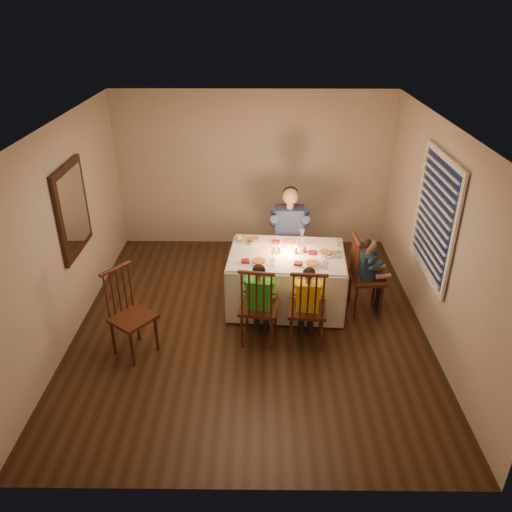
{
  "coord_description": "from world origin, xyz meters",
  "views": [
    {
      "loc": [
        0.12,
        -5.43,
        3.85
      ],
      "look_at": [
        0.07,
        0.15,
        0.94
      ],
      "focal_mm": 35.0,
      "sensor_mm": 36.0,
      "label": 1
    }
  ],
  "objects_px": {
    "chair_end": "(363,308)",
    "child_green": "(259,340)",
    "chair_near_right": "(305,342)",
    "chair_extra": "(137,351)",
    "serving_bowl": "(253,241)",
    "chair_adult": "(288,274)",
    "chair_near_left": "(259,340)",
    "adult": "(288,274)",
    "child_yellow": "(305,342)",
    "dining_table": "(287,268)",
    "child_teal": "(363,308)"
  },
  "relations": [
    {
      "from": "dining_table",
      "to": "chair_near_left",
      "type": "bearing_deg",
      "value": -109.96
    },
    {
      "from": "serving_bowl",
      "to": "child_teal",
      "type": "bearing_deg",
      "value": -15.15
    },
    {
      "from": "chair_end",
      "to": "serving_bowl",
      "type": "distance_m",
      "value": 1.8
    },
    {
      "from": "chair_extra",
      "to": "child_teal",
      "type": "xyz_separation_m",
      "value": [
        2.94,
        0.98,
        0.0
      ]
    },
    {
      "from": "chair_near_left",
      "to": "adult",
      "type": "xyz_separation_m",
      "value": [
        0.44,
        1.68,
        0.0
      ]
    },
    {
      "from": "chair_near_left",
      "to": "serving_bowl",
      "type": "relative_size",
      "value": 5.64
    },
    {
      "from": "chair_near_right",
      "to": "dining_table",
      "type": "bearing_deg",
      "value": -71.16
    },
    {
      "from": "child_green",
      "to": "child_teal",
      "type": "xyz_separation_m",
      "value": [
        1.45,
        0.73,
        0.0
      ]
    },
    {
      "from": "serving_bowl",
      "to": "chair_extra",
      "type": "bearing_deg",
      "value": -135.15
    },
    {
      "from": "chair_near_right",
      "to": "child_teal",
      "type": "bearing_deg",
      "value": -133.69
    },
    {
      "from": "dining_table",
      "to": "chair_near_right",
      "type": "relative_size",
      "value": 1.47
    },
    {
      "from": "dining_table",
      "to": "adult",
      "type": "height_order",
      "value": "dining_table"
    },
    {
      "from": "chair_near_right",
      "to": "serving_bowl",
      "type": "bearing_deg",
      "value": -55.43
    },
    {
      "from": "chair_extra",
      "to": "chair_adult",
      "type": "bearing_deg",
      "value": -7.51
    },
    {
      "from": "dining_table",
      "to": "chair_extra",
      "type": "height_order",
      "value": "dining_table"
    },
    {
      "from": "dining_table",
      "to": "child_yellow",
      "type": "distance_m",
      "value": 1.06
    },
    {
      "from": "chair_end",
      "to": "child_green",
      "type": "bearing_deg",
      "value": 113.73
    },
    {
      "from": "chair_near_left",
      "to": "child_green",
      "type": "distance_m",
      "value": 0.0
    },
    {
      "from": "adult",
      "to": "child_teal",
      "type": "relative_size",
      "value": 1.34
    },
    {
      "from": "chair_near_left",
      "to": "child_yellow",
      "type": "relative_size",
      "value": 1.02
    },
    {
      "from": "chair_near_left",
      "to": "serving_bowl",
      "type": "xyz_separation_m",
      "value": [
        -0.09,
        1.15,
        0.83
      ]
    },
    {
      "from": "chair_near_left",
      "to": "adult",
      "type": "relative_size",
      "value": 0.77
    },
    {
      "from": "chair_near_right",
      "to": "chair_extra",
      "type": "relative_size",
      "value": 0.99
    },
    {
      "from": "adult",
      "to": "serving_bowl",
      "type": "bearing_deg",
      "value": -133.54
    },
    {
      "from": "child_teal",
      "to": "chair_adult",
      "type": "bearing_deg",
      "value": 43.82
    },
    {
      "from": "chair_extra",
      "to": "serving_bowl",
      "type": "xyz_separation_m",
      "value": [
        1.4,
        1.39,
        0.83
      ]
    },
    {
      "from": "child_yellow",
      "to": "serving_bowl",
      "type": "bearing_deg",
      "value": -55.43
    },
    {
      "from": "chair_extra",
      "to": "serving_bowl",
      "type": "height_order",
      "value": "serving_bowl"
    },
    {
      "from": "chair_end",
      "to": "child_yellow",
      "type": "bearing_deg",
      "value": 128.3
    },
    {
      "from": "child_green",
      "to": "chair_near_left",
      "type": "bearing_deg",
      "value": -171.11
    },
    {
      "from": "chair_near_right",
      "to": "serving_bowl",
      "type": "relative_size",
      "value": 5.64
    },
    {
      "from": "chair_extra",
      "to": "child_green",
      "type": "relative_size",
      "value": 1.01
    },
    {
      "from": "child_yellow",
      "to": "chair_extra",
      "type": "bearing_deg",
      "value": 10.81
    },
    {
      "from": "adult",
      "to": "child_yellow",
      "type": "relative_size",
      "value": 1.31
    },
    {
      "from": "chair_end",
      "to": "child_yellow",
      "type": "xyz_separation_m",
      "value": [
        -0.87,
        -0.76,
        0.0
      ]
    },
    {
      "from": "child_yellow",
      "to": "serving_bowl",
      "type": "distance_m",
      "value": 1.59
    },
    {
      "from": "chair_near_right",
      "to": "child_green",
      "type": "relative_size",
      "value": 1.0
    },
    {
      "from": "child_green",
      "to": "serving_bowl",
      "type": "bearing_deg",
      "value": -76.66
    },
    {
      "from": "child_green",
      "to": "child_yellow",
      "type": "bearing_deg",
      "value": -174.43
    },
    {
      "from": "chair_adult",
      "to": "child_yellow",
      "type": "bearing_deg",
      "value": -83.76
    },
    {
      "from": "chair_adult",
      "to": "chair_near_left",
      "type": "bearing_deg",
      "value": -103.17
    },
    {
      "from": "chair_adult",
      "to": "chair_end",
      "type": "relative_size",
      "value": 1.0
    },
    {
      "from": "chair_end",
      "to": "child_teal",
      "type": "distance_m",
      "value": 0.0
    },
    {
      "from": "chair_extra",
      "to": "child_yellow",
      "type": "relative_size",
      "value": 1.03
    },
    {
      "from": "chair_near_right",
      "to": "child_green",
      "type": "distance_m",
      "value": 0.58
    },
    {
      "from": "chair_end",
      "to": "child_green",
      "type": "relative_size",
      "value": 1.0
    },
    {
      "from": "chair_extra",
      "to": "child_yellow",
      "type": "bearing_deg",
      "value": -46.55
    },
    {
      "from": "dining_table",
      "to": "serving_bowl",
      "type": "relative_size",
      "value": 8.31
    },
    {
      "from": "dining_table",
      "to": "chair_adult",
      "type": "distance_m",
      "value": 1.03
    },
    {
      "from": "chair_extra",
      "to": "chair_near_right",
      "type": "bearing_deg",
      "value": -46.55
    }
  ]
}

